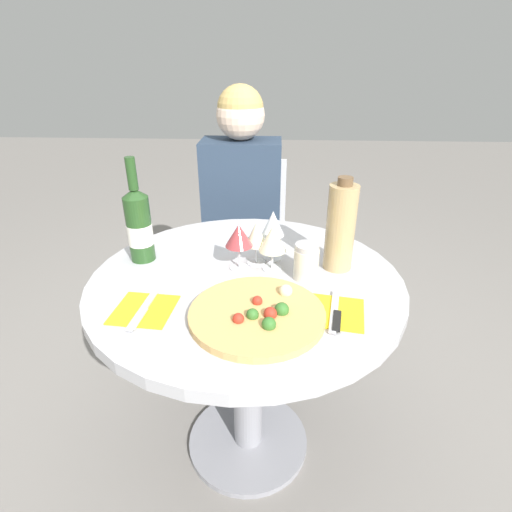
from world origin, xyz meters
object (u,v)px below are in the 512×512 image
at_px(seated_diner, 241,238).
at_px(chair_behind_diner, 244,250).
at_px(pizza_large, 258,314).
at_px(tall_carafe, 341,227).
at_px(dining_table, 247,318).
at_px(wine_bottle, 139,225).

bearing_deg(seated_diner, chair_behind_diner, -90.00).
height_order(pizza_large, tall_carafe, tall_carafe).
xyz_separation_m(seated_diner, tall_carafe, (0.35, -0.57, 0.30)).
bearing_deg(tall_carafe, dining_table, -165.49).
xyz_separation_m(chair_behind_diner, tall_carafe, (0.35, -0.71, 0.43)).
bearing_deg(seated_diner, tall_carafe, 121.50).
xyz_separation_m(pizza_large, wine_bottle, (-0.39, 0.31, 0.11)).
bearing_deg(chair_behind_diner, dining_table, 95.24).
bearing_deg(tall_carafe, pizza_large, -129.74).
height_order(seated_diner, tall_carafe, seated_diner).
bearing_deg(dining_table, seated_diner, 96.35).
xyz_separation_m(seated_diner, pizza_large, (0.12, -0.85, 0.18)).
distance_m(dining_table, chair_behind_diner, 0.80).
bearing_deg(dining_table, wine_bottle, 164.13).
bearing_deg(dining_table, pizza_large, -77.54).
bearing_deg(wine_bottle, chair_behind_diner, 68.52).
relative_size(chair_behind_diner, seated_diner, 0.71).
xyz_separation_m(seated_diner, wine_bottle, (-0.27, -0.55, 0.29)).
distance_m(wine_bottle, tall_carafe, 0.62).
bearing_deg(seated_diner, dining_table, 96.35).
distance_m(seated_diner, pizza_large, 0.88).
bearing_deg(pizza_large, chair_behind_diner, 96.78).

